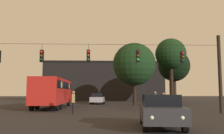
% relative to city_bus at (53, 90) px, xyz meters
% --- Properties ---
extents(ground_plane, '(168.00, 168.00, 0.00)m').
position_rel_city_bus_xyz_m(ground_plane, '(4.15, 4.15, -1.87)').
color(ground_plane, black).
rests_on(ground_plane, ground).
extents(overhead_signal_span, '(21.05, 0.44, 6.21)m').
position_rel_city_bus_xyz_m(overhead_signal_span, '(4.18, -7.40, 1.72)').
color(overhead_signal_span, black).
rests_on(overhead_signal_span, ground).
extents(city_bus, '(2.60, 11.01, 3.00)m').
position_rel_city_bus_xyz_m(city_bus, '(0.00, 0.00, 0.00)').
color(city_bus, '#B21E19').
rests_on(city_bus, ground).
extents(car_near_right, '(2.29, 4.48, 1.52)m').
position_rel_city_bus_xyz_m(car_near_right, '(7.86, -15.27, -1.07)').
color(car_near_right, '#2D2D33').
rests_on(car_near_right, ground).
extents(car_far_left, '(2.13, 4.44, 1.52)m').
position_rel_city_bus_xyz_m(car_far_left, '(4.55, 8.95, -1.07)').
color(car_far_left, '#99999E').
rests_on(car_far_left, ground).
extents(pedestrian_crossing_left, '(0.28, 0.39, 1.74)m').
position_rel_city_bus_xyz_m(pedestrian_crossing_left, '(2.98, -7.82, -0.87)').
color(pedestrian_crossing_left, black).
rests_on(pedestrian_crossing_left, ground).
extents(pedestrian_crossing_center, '(0.31, 0.40, 1.72)m').
position_rel_city_bus_xyz_m(pedestrian_crossing_center, '(10.01, -4.06, -0.89)').
color(pedestrian_crossing_center, black).
rests_on(pedestrian_crossing_center, ground).
extents(pedestrian_crossing_right, '(0.36, 0.42, 1.61)m').
position_rel_city_bus_xyz_m(pedestrian_crossing_right, '(10.17, -6.59, -0.96)').
color(pedestrian_crossing_right, black).
rests_on(pedestrian_crossing_right, ground).
extents(corner_building, '(23.70, 11.79, 7.79)m').
position_rel_city_bus_xyz_m(corner_building, '(5.61, 27.34, 2.03)').
color(corner_building, black).
rests_on(corner_building, ground).
extents(tree_left_silhouette, '(4.26, 4.26, 9.09)m').
position_rel_city_bus_xyz_m(tree_left_silhouette, '(14.65, 7.08, 5.00)').
color(tree_left_silhouette, black).
rests_on(tree_left_silhouette, ground).
extents(tree_behind_building, '(4.97, 4.97, 8.33)m').
position_rel_city_bus_xyz_m(tree_behind_building, '(16.49, 11.93, 3.94)').
color(tree_behind_building, '#2D2116').
rests_on(tree_behind_building, ground).
extents(tree_right_far, '(5.71, 5.71, 8.24)m').
position_rel_city_bus_xyz_m(tree_right_far, '(9.45, 6.20, 3.50)').
color(tree_right_far, black).
rests_on(tree_right_far, ground).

